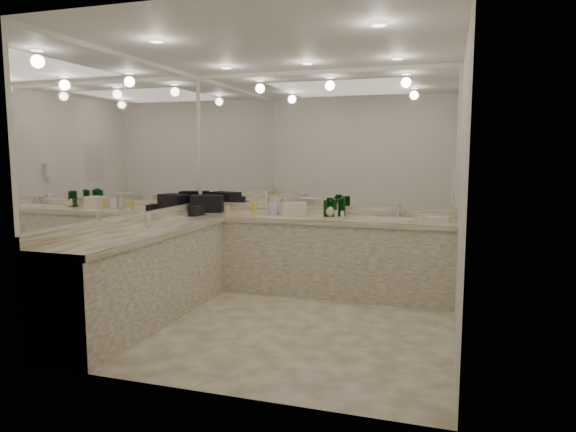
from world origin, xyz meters
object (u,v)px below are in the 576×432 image
(wall_phone, at_px, (455,182))
(soap_bottle_b, at_px, (275,206))
(soap_bottle_a, at_px, (271,206))
(cream_cosmetic_case, at_px, (294,209))
(hand_towel, at_px, (437,219))
(black_toiletry_bag, at_px, (207,203))
(sink, at_px, (396,220))
(soap_bottle_c, at_px, (329,209))

(wall_phone, relative_size, soap_bottle_b, 1.20)
(wall_phone, bearing_deg, soap_bottle_b, 165.44)
(soap_bottle_a, xyz_separation_m, soap_bottle_b, (0.06, -0.03, 0.00))
(wall_phone, xyz_separation_m, cream_cosmetic_case, (-1.77, 0.47, -0.37))
(cream_cosmetic_case, height_order, hand_towel, cream_cosmetic_case)
(cream_cosmetic_case, bearing_deg, black_toiletry_bag, 158.27)
(wall_phone, height_order, cream_cosmetic_case, wall_phone)
(cream_cosmetic_case, bearing_deg, sink, -17.15)
(sink, bearing_deg, soap_bottle_c, 177.13)
(hand_towel, relative_size, soap_bottle_c, 1.40)
(wall_phone, xyz_separation_m, soap_bottle_a, (-2.09, 0.56, -0.35))
(sink, xyz_separation_m, soap_bottle_a, (-1.49, 0.06, 0.10))
(hand_towel, distance_m, soap_bottle_b, 1.86)
(soap_bottle_a, relative_size, soap_bottle_b, 0.96)
(soap_bottle_c, bearing_deg, hand_towel, -1.48)
(sink, relative_size, soap_bottle_c, 2.55)
(hand_towel, bearing_deg, soap_bottle_b, 179.38)
(sink, relative_size, black_toiletry_bag, 1.15)
(wall_phone, relative_size, cream_cosmetic_case, 0.87)
(soap_bottle_b, xyz_separation_m, soap_bottle_c, (0.66, 0.01, -0.01))
(black_toiletry_bag, xyz_separation_m, soap_bottle_c, (1.55, 0.02, -0.02))
(cream_cosmetic_case, xyz_separation_m, soap_bottle_c, (0.40, 0.07, 0.01))
(soap_bottle_a, xyz_separation_m, soap_bottle_c, (0.73, -0.02, -0.01))
(wall_phone, xyz_separation_m, soap_bottle_c, (-1.36, 0.54, -0.36))
(black_toiletry_bag, xyz_separation_m, cream_cosmetic_case, (1.15, -0.06, -0.03))
(cream_cosmetic_case, xyz_separation_m, soap_bottle_b, (-0.26, 0.06, 0.02))
(soap_bottle_a, distance_m, soap_bottle_b, 0.07)
(sink, distance_m, black_toiletry_bag, 2.31)
(sink, distance_m, hand_towel, 0.44)
(sink, distance_m, soap_bottle_c, 0.77)
(black_toiletry_bag, distance_m, soap_bottle_a, 0.83)
(hand_towel, bearing_deg, wall_phone, -71.44)
(soap_bottle_b, bearing_deg, sink, -1.10)
(black_toiletry_bag, distance_m, hand_towel, 2.75)
(soap_bottle_a, bearing_deg, sink, -2.15)
(hand_towel, bearing_deg, sink, -179.04)
(black_toiletry_bag, relative_size, cream_cosmetic_case, 1.38)
(sink, bearing_deg, black_toiletry_bag, 179.43)
(soap_bottle_b, distance_m, soap_bottle_c, 0.66)
(soap_bottle_c, bearing_deg, black_toiletry_bag, -179.44)
(hand_towel, distance_m, soap_bottle_c, 1.20)
(sink, xyz_separation_m, soap_bottle_b, (-1.42, 0.03, 0.10))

